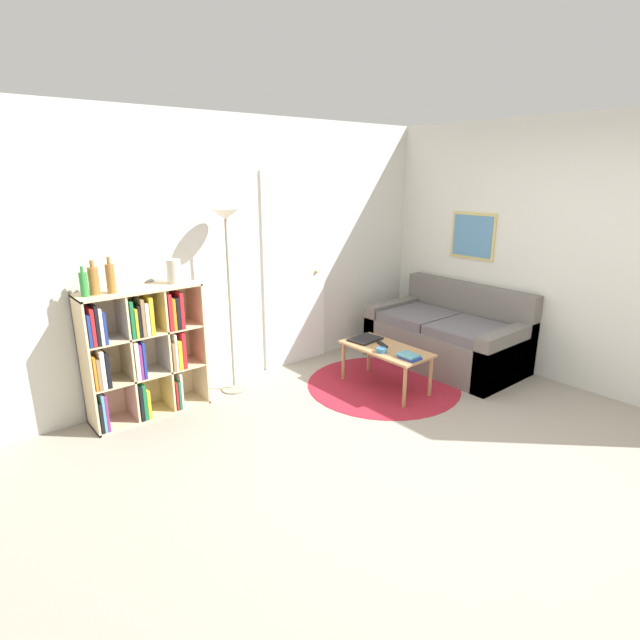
{
  "coord_description": "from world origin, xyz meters",
  "views": [
    {
      "loc": [
        -2.79,
        -1.82,
        2.08
      ],
      "look_at": [
        -0.16,
        1.36,
        0.85
      ],
      "focal_mm": 28.0,
      "sensor_mm": 36.0,
      "label": 1
    }
  ],
  "objects_px": {
    "bottle_left": "(84,284)",
    "vase_on_shelf": "(174,271)",
    "bookshelf": "(140,351)",
    "bowl": "(381,350)",
    "couch": "(449,337)",
    "bottle_right": "(111,278)",
    "laptop": "(365,339)",
    "bottle_middle": "(94,280)",
    "coffee_table": "(386,352)",
    "floor_lamp": "(227,243)"
  },
  "relations": [
    {
      "from": "bottle_left",
      "to": "vase_on_shelf",
      "type": "relative_size",
      "value": 1.14
    },
    {
      "from": "vase_on_shelf",
      "to": "laptop",
      "type": "bearing_deg",
      "value": -21.46
    },
    {
      "from": "couch",
      "to": "bookshelf",
      "type": "bearing_deg",
      "value": 163.21
    },
    {
      "from": "bowl",
      "to": "bottle_left",
      "type": "bearing_deg",
      "value": 156.23
    },
    {
      "from": "floor_lamp",
      "to": "bottle_left",
      "type": "distance_m",
      "value": 1.26
    },
    {
      "from": "bottle_left",
      "to": "vase_on_shelf",
      "type": "bearing_deg",
      "value": 0.68
    },
    {
      "from": "bottle_left",
      "to": "bottle_right",
      "type": "distance_m",
      "value": 0.2
    },
    {
      "from": "laptop",
      "to": "bowl",
      "type": "distance_m",
      "value": 0.38
    },
    {
      "from": "bookshelf",
      "to": "couch",
      "type": "distance_m",
      "value": 3.27
    },
    {
      "from": "bottle_middle",
      "to": "vase_on_shelf",
      "type": "distance_m",
      "value": 0.66
    },
    {
      "from": "coffee_table",
      "to": "bottle_left",
      "type": "height_order",
      "value": "bottle_left"
    },
    {
      "from": "bowl",
      "to": "bottle_right",
      "type": "bearing_deg",
      "value": 154.53
    },
    {
      "from": "vase_on_shelf",
      "to": "bottle_right",
      "type": "bearing_deg",
      "value": -177.63
    },
    {
      "from": "bookshelf",
      "to": "couch",
      "type": "height_order",
      "value": "bookshelf"
    },
    {
      "from": "bottle_left",
      "to": "bottle_right",
      "type": "xyz_separation_m",
      "value": [
        0.2,
        -0.01,
        0.02
      ]
    },
    {
      "from": "bookshelf",
      "to": "bottle_left",
      "type": "xyz_separation_m",
      "value": [
        -0.38,
        -0.01,
        0.65
      ]
    },
    {
      "from": "laptop",
      "to": "bottle_left",
      "type": "relative_size",
      "value": 1.4
    },
    {
      "from": "bookshelf",
      "to": "vase_on_shelf",
      "type": "distance_m",
      "value": 0.75
    },
    {
      "from": "bookshelf",
      "to": "bottle_middle",
      "type": "distance_m",
      "value": 0.73
    },
    {
      "from": "coffee_table",
      "to": "bookshelf",
      "type": "bearing_deg",
      "value": 154.87
    },
    {
      "from": "bottle_middle",
      "to": "floor_lamp",
      "type": "bearing_deg",
      "value": -2.66
    },
    {
      "from": "laptop",
      "to": "bottle_right",
      "type": "height_order",
      "value": "bottle_right"
    },
    {
      "from": "couch",
      "to": "laptop",
      "type": "xyz_separation_m",
      "value": [
        -1.06,
        0.27,
        0.14
      ]
    },
    {
      "from": "bottle_right",
      "to": "bowl",
      "type": "bearing_deg",
      "value": -25.47
    },
    {
      "from": "bottle_right",
      "to": "coffee_table",
      "type": "bearing_deg",
      "value": -22.8
    },
    {
      "from": "floor_lamp",
      "to": "vase_on_shelf",
      "type": "relative_size",
      "value": 8.42
    },
    {
      "from": "bookshelf",
      "to": "bottle_left",
      "type": "height_order",
      "value": "bottle_left"
    },
    {
      "from": "couch",
      "to": "bowl",
      "type": "bearing_deg",
      "value": -175.87
    },
    {
      "from": "bowl",
      "to": "bottle_middle",
      "type": "relative_size",
      "value": 0.36
    },
    {
      "from": "bottle_middle",
      "to": "bookshelf",
      "type": "bearing_deg",
      "value": -1.19
    },
    {
      "from": "laptop",
      "to": "vase_on_shelf",
      "type": "distance_m",
      "value": 2.0
    },
    {
      "from": "bottle_left",
      "to": "vase_on_shelf",
      "type": "xyz_separation_m",
      "value": [
        0.74,
        0.01,
        0.0
      ]
    },
    {
      "from": "floor_lamp",
      "to": "couch",
      "type": "relative_size",
      "value": 1.08
    },
    {
      "from": "bottle_middle",
      "to": "bottle_right",
      "type": "xyz_separation_m",
      "value": [
        0.12,
        -0.03,
        0.01
      ]
    },
    {
      "from": "floor_lamp",
      "to": "bowl",
      "type": "xyz_separation_m",
      "value": [
        1.06,
        -0.98,
        -1.01
      ]
    },
    {
      "from": "coffee_table",
      "to": "laptop",
      "type": "bearing_deg",
      "value": 89.25
    },
    {
      "from": "vase_on_shelf",
      "to": "bookshelf",
      "type": "bearing_deg",
      "value": 179.68
    },
    {
      "from": "bookshelf",
      "to": "bottle_right",
      "type": "distance_m",
      "value": 0.69
    },
    {
      "from": "couch",
      "to": "laptop",
      "type": "relative_size",
      "value": 4.9
    },
    {
      "from": "couch",
      "to": "bottle_middle",
      "type": "relative_size",
      "value": 5.96
    },
    {
      "from": "bookshelf",
      "to": "couch",
      "type": "relative_size",
      "value": 0.7
    },
    {
      "from": "bottle_left",
      "to": "vase_on_shelf",
      "type": "distance_m",
      "value": 0.74
    },
    {
      "from": "couch",
      "to": "coffee_table",
      "type": "bearing_deg",
      "value": -178.69
    },
    {
      "from": "bottle_left",
      "to": "bookshelf",
      "type": "bearing_deg",
      "value": 1.64
    },
    {
      "from": "bottle_middle",
      "to": "bowl",
      "type": "bearing_deg",
      "value": -24.91
    },
    {
      "from": "floor_lamp",
      "to": "couch",
      "type": "bearing_deg",
      "value": -21.62
    },
    {
      "from": "bowl",
      "to": "coffee_table",
      "type": "bearing_deg",
      "value": 25.03
    },
    {
      "from": "bookshelf",
      "to": "coffee_table",
      "type": "xyz_separation_m",
      "value": [
        2.05,
        -0.96,
        -0.22
      ]
    },
    {
      "from": "bookshelf",
      "to": "bowl",
      "type": "bearing_deg",
      "value": -28.08
    },
    {
      "from": "couch",
      "to": "bottle_left",
      "type": "height_order",
      "value": "bottle_left"
    }
  ]
}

